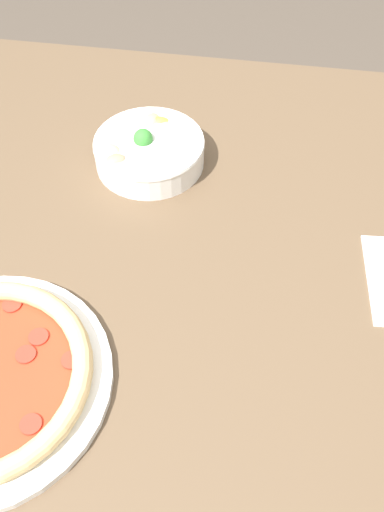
% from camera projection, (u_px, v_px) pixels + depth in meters
% --- Properties ---
extents(ground_plane, '(8.00, 8.00, 0.00)m').
position_uv_depth(ground_plane, '(186.00, 438.00, 1.41)').
color(ground_plane, '#4C4238').
extents(dining_table, '(1.20, 1.04, 0.73)m').
position_uv_depth(dining_table, '(183.00, 289.00, 0.92)').
color(dining_table, brown).
rests_on(dining_table, ground_plane).
extents(bowl, '(0.18, 0.18, 0.07)m').
position_uv_depth(bowl, '(149.00, 150.00, 0.95)').
color(bowl, white).
rests_on(bowl, dining_table).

